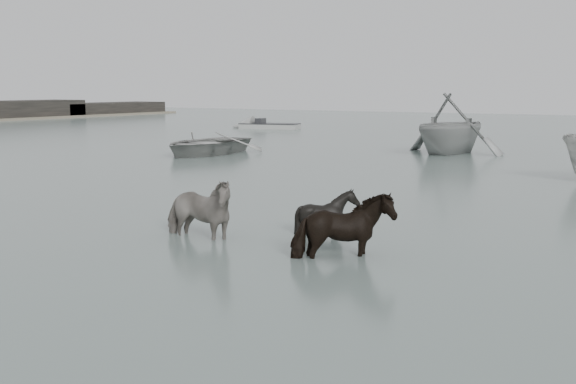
{
  "coord_description": "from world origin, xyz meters",
  "views": [
    {
      "loc": [
        7.61,
        -11.39,
        3.02
      ],
      "look_at": [
        0.4,
        0.37,
        1.0
      ],
      "focal_mm": 45.0,
      "sensor_mm": 36.0,
      "label": 1
    }
  ],
  "objects_px": {
    "pony_black": "(327,204)",
    "rowboat_lead": "(205,141)",
    "pony_dark": "(344,216)",
    "pony_pinto": "(197,200)"
  },
  "relations": [
    {
      "from": "pony_black",
      "to": "rowboat_lead",
      "type": "height_order",
      "value": "pony_black"
    },
    {
      "from": "pony_pinto",
      "to": "pony_black",
      "type": "bearing_deg",
      "value": -46.56
    },
    {
      "from": "pony_dark",
      "to": "pony_black",
      "type": "distance_m",
      "value": 2.29
    },
    {
      "from": "rowboat_lead",
      "to": "pony_black",
      "type": "bearing_deg",
      "value": -47.96
    },
    {
      "from": "pony_pinto",
      "to": "rowboat_lead",
      "type": "relative_size",
      "value": 0.34
    },
    {
      "from": "pony_dark",
      "to": "rowboat_lead",
      "type": "xyz_separation_m",
      "value": [
        -14.51,
        14.6,
        -0.19
      ]
    },
    {
      "from": "pony_dark",
      "to": "rowboat_lead",
      "type": "relative_size",
      "value": 0.28
    },
    {
      "from": "pony_dark",
      "to": "pony_black",
      "type": "xyz_separation_m",
      "value": [
        -1.34,
        1.85,
        -0.15
      ]
    },
    {
      "from": "pony_pinto",
      "to": "pony_black",
      "type": "relative_size",
      "value": 1.52
    },
    {
      "from": "rowboat_lead",
      "to": "pony_pinto",
      "type": "bearing_deg",
      "value": -56.32
    }
  ]
}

